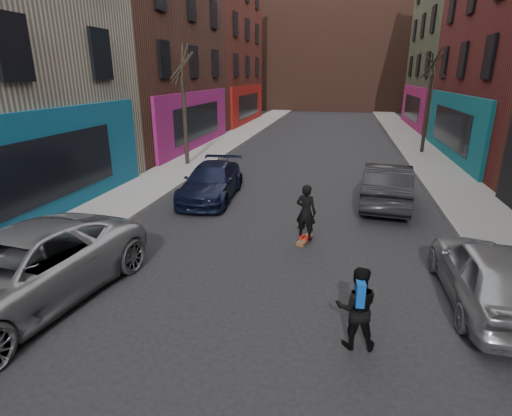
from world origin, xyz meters
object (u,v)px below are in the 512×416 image
at_px(parked_right_end, 387,184).
at_px(skateboarder, 306,212).
at_px(parked_left_end, 211,182).
at_px(pedestrian, 357,307).
at_px(tree_left_far, 184,98).
at_px(parked_left_far, 18,272).
at_px(skateboard, 305,240).
at_px(parked_right_far, 490,274).
at_px(tree_right_far, 429,92).

xyz_separation_m(parked_right_end, skateboarder, (-2.52, -4.04, 0.14)).
height_order(parked_left_end, pedestrian, pedestrian).
bearing_deg(tree_left_far, parked_left_end, -59.67).
height_order(parked_left_far, skateboard, parked_left_far).
bearing_deg(tree_left_far, pedestrian, -57.83).
bearing_deg(parked_right_end, tree_left_far, -20.18).
distance_m(parked_left_end, skateboard, 5.23).
distance_m(tree_left_far, parked_right_end, 10.77).
relative_size(skateboard, pedestrian, 0.53).
bearing_deg(parked_right_end, parked_right_far, 107.75).
bearing_deg(parked_left_far, tree_left_far, 104.47).
bearing_deg(skateboarder, tree_right_far, -95.05).
distance_m(parked_left_end, parked_right_far, 9.80).
xyz_separation_m(parked_right_far, parked_right_end, (-1.40, 6.51, 0.06)).
xyz_separation_m(parked_left_far, parked_left_end, (1.40, 7.97, -0.13)).
xyz_separation_m(tree_right_far, skateboard, (-5.52, -14.59, -3.48)).
bearing_deg(parked_right_far, skateboarder, -32.67).
bearing_deg(parked_right_end, parked_left_far, 53.26).
distance_m(tree_right_far, parked_left_far, 22.11).
distance_m(parked_right_end, skateboarder, 4.77).
height_order(parked_right_far, skateboarder, skateboarder).
bearing_deg(skateboard, tree_left_far, 144.38).
bearing_deg(skateboarder, pedestrian, 121.89).
distance_m(tree_left_far, parked_right_far, 15.69).
bearing_deg(tree_right_far, skateboarder, -110.73).
bearing_deg(parked_left_far, tree_right_far, 68.02).
bearing_deg(tree_left_far, parked_right_end, -25.79).
relative_size(parked_left_far, skateboard, 7.00).
relative_size(tree_left_far, pedestrian, 4.34).
bearing_deg(skateboarder, parked_right_far, 163.49).
bearing_deg(tree_left_far, skateboarder, -51.30).
bearing_deg(skateboarder, parked_right_end, -106.27).
height_order(skateboard, skateboarder, skateboarder).
bearing_deg(parked_left_far, skateboard, 48.04).
bearing_deg(skateboard, skateboarder, 15.68).
relative_size(tree_right_far, parked_left_end, 1.52).
distance_m(parked_right_far, skateboarder, 4.64).
bearing_deg(parked_right_far, pedestrian, 35.12).
distance_m(parked_left_far, skateboarder, 6.95).
relative_size(parked_left_end, parked_right_end, 0.98).
relative_size(tree_left_far, parked_left_end, 1.45).
relative_size(tree_right_far, parked_right_end, 1.49).
height_order(skateboarder, pedestrian, skateboarder).
xyz_separation_m(skateboard, pedestrian, (1.27, -4.37, 0.71)).
xyz_separation_m(parked_left_far, skateboarder, (5.28, 4.51, 0.11)).
height_order(parked_left_end, parked_right_end, parked_right_end).
distance_m(parked_left_end, skateboarder, 5.20).
xyz_separation_m(tree_right_far, pedestrian, (-4.25, -18.95, -2.77)).
height_order(parked_right_end, skateboarder, skateboarder).
relative_size(tree_right_far, skateboarder, 4.30).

